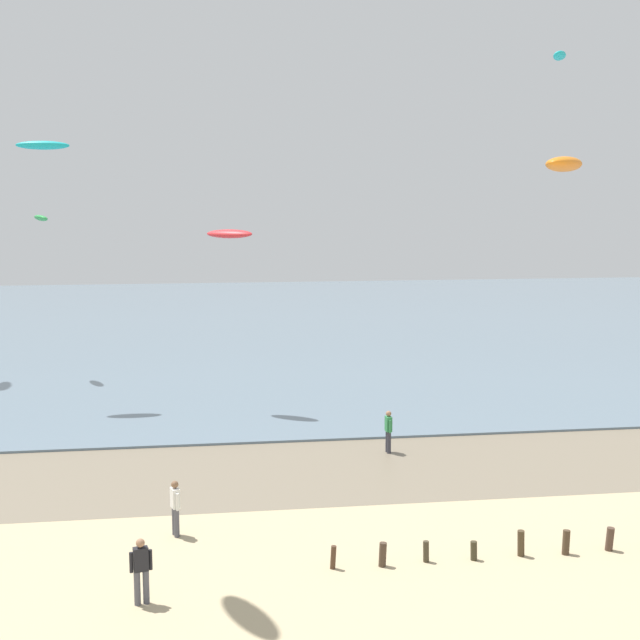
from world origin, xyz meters
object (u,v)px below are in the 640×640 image
(kite_aloft_7, at_px, (564,164))
(kite_aloft_9, at_px, (560,56))
(kite_aloft_4, at_px, (229,234))
(person_left_flank, at_px, (388,430))
(kite_aloft_3, at_px, (43,145))
(person_mid_beach, at_px, (141,569))
(person_far_down_beach, at_px, (175,506))
(kite_aloft_0, at_px, (41,218))

(kite_aloft_7, xyz_separation_m, kite_aloft_9, (3.64, 9.30, 5.68))
(kite_aloft_4, height_order, kite_aloft_9, kite_aloft_9)
(person_left_flank, distance_m, kite_aloft_7, 12.51)
(kite_aloft_3, bearing_deg, kite_aloft_4, 162.92)
(person_mid_beach, height_order, person_far_down_beach, same)
(person_far_down_beach, xyz_separation_m, kite_aloft_0, (-7.77, 24.56, 8.12))
(person_left_flank, bearing_deg, kite_aloft_7, -2.14)
(kite_aloft_9, bearing_deg, kite_aloft_4, -54.27)
(person_mid_beach, bearing_deg, kite_aloft_0, 103.67)
(person_mid_beach, xyz_separation_m, kite_aloft_9, (19.41, 20.91, 16.16))
(person_mid_beach, relative_size, kite_aloft_4, 0.71)
(person_mid_beach, bearing_deg, kite_aloft_4, 81.29)
(kite_aloft_0, bearing_deg, kite_aloft_3, -12.18)
(person_far_down_beach, bearing_deg, kite_aloft_9, 41.56)
(kite_aloft_0, height_order, kite_aloft_7, kite_aloft_7)
(person_far_down_beach, relative_size, kite_aloft_3, 0.69)
(kite_aloft_3, bearing_deg, kite_aloft_9, 176.45)
(kite_aloft_0, relative_size, kite_aloft_4, 0.77)
(person_left_flank, relative_size, kite_aloft_7, 0.48)
(person_mid_beach, height_order, kite_aloft_0, kite_aloft_0)
(person_mid_beach, relative_size, person_far_down_beach, 1.00)
(person_mid_beach, bearing_deg, person_left_flank, 53.04)
(kite_aloft_9, bearing_deg, kite_aloft_0, -75.26)
(person_left_flank, xyz_separation_m, kite_aloft_3, (-14.60, 10.48, 11.68))
(kite_aloft_7, distance_m, kite_aloft_9, 11.48)
(kite_aloft_9, bearing_deg, person_left_flank, -17.61)
(kite_aloft_9, bearing_deg, kite_aloft_7, 10.22)
(person_mid_beach, height_order, person_left_flank, same)
(kite_aloft_9, bearing_deg, person_mid_beach, -11.28)
(kite_aloft_0, height_order, kite_aloft_4, kite_aloft_0)
(kite_aloft_7, bearing_deg, kite_aloft_4, -84.88)
(kite_aloft_3, distance_m, kite_aloft_9, 25.51)
(kite_aloft_7, bearing_deg, kite_aloft_3, -79.02)
(person_mid_beach, relative_size, kite_aloft_7, 0.48)
(person_mid_beach, xyz_separation_m, person_left_flank, (8.93, 11.87, 0.00))
(person_left_flank, xyz_separation_m, kite_aloft_7, (6.83, -0.26, 10.48))
(person_left_flank, relative_size, kite_aloft_9, 0.92)
(person_far_down_beach, distance_m, kite_aloft_4, 17.27)
(kite_aloft_4, bearing_deg, kite_aloft_3, 16.19)
(person_left_flank, height_order, kite_aloft_0, kite_aloft_0)
(person_far_down_beach, height_order, kite_aloft_9, kite_aloft_9)
(kite_aloft_0, xyz_separation_m, kite_aloft_4, (10.06, -9.19, -0.58))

